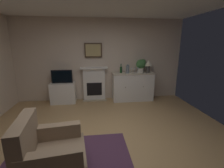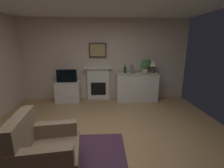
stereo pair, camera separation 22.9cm
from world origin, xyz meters
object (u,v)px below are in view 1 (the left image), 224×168
Objects in this scene: wine_bottle at (121,70)px; wine_glass_center at (135,69)px; framed_picture at (93,50)px; sideboard_cabinet at (133,87)px; wine_glass_left at (131,69)px; tv_cabinet at (63,93)px; vase_decorative at (128,69)px; fireplace_unit at (94,84)px; wine_glass_right at (138,69)px; armchair at (50,155)px; potted_plant_small at (141,65)px; table_lamp at (148,64)px; tv_set at (62,77)px.

wine_bottle is 0.44m from wine_glass_center.
framed_picture reaches higher than sideboard_cabinet.
wine_glass_center is (0.11, 0.03, 0.00)m from wine_glass_left.
wine_bottle is 0.39× the size of tv_cabinet.
vase_decorative reaches higher than sideboard_cabinet.
wine_bottle is (0.86, -0.19, -0.60)m from framed_picture.
fireplace_unit is at bearing 171.95° from sideboard_cabinet.
wine_glass_right reaches higher than armchair.
armchair is at bearing -125.56° from potted_plant_small.
table_lamp is at bearing 51.28° from armchair.
tv_cabinet is (-2.03, 0.06, -0.73)m from vase_decorative.
framed_picture is at bearing 165.54° from vase_decorative.
vase_decorative is (-0.24, -0.05, 0.02)m from wine_glass_center.
wine_bottle is at bearing 169.47° from wine_glass_left.
framed_picture is at bearing 170.34° from wine_glass_center.
fireplace_unit is 6.67× the size of wine_glass_right.
wine_glass_right is at bearing 0.49° from tv_cabinet.
wine_bottle reaches higher than wine_glass_center.
potted_plant_small reaches higher than wine_glass_left.
fireplace_unit is 1.77× the size of tv_set.
potted_plant_small reaches higher than sideboard_cabinet.
table_lamp reaches higher than wine_glass_left.
framed_picture is 1.44m from wine_glass_center.
sideboard_cabinet is 2.26m from tv_set.
fireplace_unit is at bearing 78.62° from armchair.
sideboard_cabinet is at bearing 14.33° from vase_decorative.
potted_plant_small is at bearing 168.64° from table_lamp.
wine_bottle is at bearing 174.67° from sideboard_cabinet.
wine_glass_right is at bearing 174.09° from table_lamp.
wine_glass_center is at bearing -163.05° from wine_glass_right.
wine_glass_center is 0.38× the size of potted_plant_small.
wine_bottle is at bearing 0.67° from tv_cabinet.
tv_set is (-2.27, -0.01, -0.19)m from wine_glass_center.
framed_picture is at bearing 90.00° from fireplace_unit.
vase_decorative reaches higher than wine_glass_right.
tv_set is 0.67× the size of armchair.
tv_set is at bearing -179.75° from wine_glass_center.
wine_glass_left is at bearing -10.53° from wine_bottle.
framed_picture is 0.73× the size of tv_cabinet.
tv_set is 3.02m from armchair.
wine_glass_left is 0.22× the size of tv_cabinet.
sideboard_cabinet is at bearing -8.05° from fireplace_unit.
framed_picture is at bearing 172.75° from table_lamp.
vase_decorative reaches higher than armchair.
tv_set is (-0.98, -0.23, -0.77)m from framed_picture.
wine_glass_center is at bearing -169.07° from potted_plant_small.
potted_plant_small reaches higher than vase_decorative.
vase_decorative is 0.45× the size of tv_set.
tv_set is at bearing 96.57° from armchair.
tv_cabinet is (-0.97, -0.21, -1.30)m from framed_picture.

